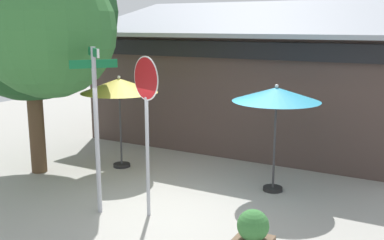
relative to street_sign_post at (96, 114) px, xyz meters
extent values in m
cube|color=#9E9B93|center=(1.17, 0.85, -2.05)|extent=(28.00, 28.00, 0.10)
cube|color=#473833|center=(0.52, 6.73, -0.31)|extent=(9.44, 4.25, 3.36)
cube|color=#999EA8|center=(0.52, 6.58, 1.91)|extent=(9.94, 4.86, 1.15)
cube|color=black|center=(0.52, 4.56, 1.02)|extent=(8.84, 0.16, 0.44)
cylinder|color=#A8AAB2|center=(0.00, 0.00, -0.36)|extent=(0.09, 0.09, 3.27)
cube|color=#116B38|center=(0.00, 0.00, 1.17)|extent=(0.72, 0.59, 0.16)
cube|color=#116B38|center=(0.00, 0.00, 0.95)|extent=(0.59, 0.72, 0.16)
cube|color=white|center=(0.37, -0.30, 1.17)|extent=(0.07, 0.06, 0.16)
cylinder|color=#A8AAB2|center=(0.95, 0.33, -0.82)|extent=(0.07, 0.07, 2.35)
cylinder|color=white|center=(0.95, 0.33, 0.70)|extent=(0.76, 0.34, 0.83)
cylinder|color=red|center=(0.95, 0.33, 0.70)|extent=(0.72, 0.33, 0.78)
cylinder|color=black|center=(-1.44, 2.58, -1.96)|extent=(0.44, 0.44, 0.08)
cylinder|color=#333335|center=(-1.44, 2.58, -0.98)|extent=(0.05, 0.05, 2.02)
cone|color=#EAD14C|center=(-1.44, 2.58, 0.16)|extent=(1.97, 1.97, 0.36)
sphere|color=silver|center=(-1.44, 2.58, 0.37)|extent=(0.08, 0.08, 0.08)
cylinder|color=black|center=(2.64, 2.81, -1.96)|extent=(0.44, 0.44, 0.08)
cylinder|color=#333335|center=(2.64, 2.81, -0.95)|extent=(0.05, 0.05, 2.10)
cone|color=#2D99BC|center=(2.64, 2.81, 0.20)|extent=(1.92, 1.92, 0.30)
sphere|color=silver|center=(2.64, 2.81, 0.38)|extent=(0.08, 0.08, 0.08)
cylinder|color=brown|center=(-3.02, 1.23, -0.80)|extent=(0.38, 0.38, 2.39)
sphere|color=#1E4C23|center=(-3.02, 1.23, 1.99)|extent=(4.27, 4.27, 4.27)
sphere|color=#387538|center=(-1.85, 0.70, 1.56)|extent=(2.98, 2.98, 2.98)
sphere|color=#387538|center=(3.46, -0.56, -1.28)|extent=(0.49, 0.49, 0.49)
camera|label=1|loc=(5.71, -6.55, 1.67)|focal=42.40mm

